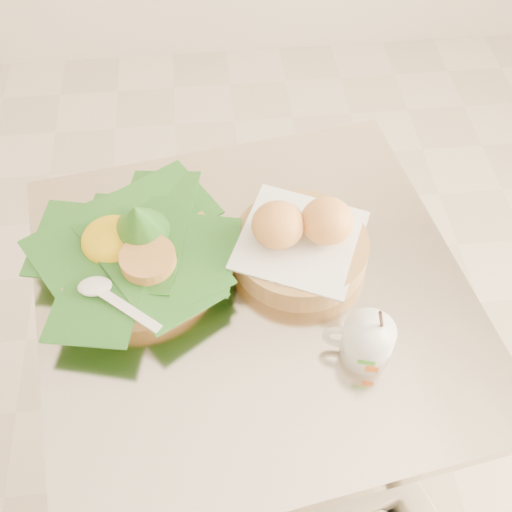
{
  "coord_description": "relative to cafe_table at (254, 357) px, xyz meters",
  "views": [
    {
      "loc": [
        0.12,
        -0.55,
        1.62
      ],
      "look_at": [
        0.18,
        0.06,
        0.82
      ],
      "focal_mm": 45.0,
      "sensor_mm": 36.0,
      "label": 1
    }
  ],
  "objects": [
    {
      "name": "floor",
      "position": [
        -0.18,
        -0.04,
        -0.53
      ],
      "size": [
        3.6,
        3.6,
        0.0
      ],
      "primitive_type": "plane",
      "color": "beige",
      "rests_on": "ground"
    },
    {
      "name": "cafe_table",
      "position": [
        0.0,
        0.0,
        0.0
      ],
      "size": [
        0.8,
        0.8,
        0.75
      ],
      "rotation": [
        0.0,
        0.0,
        0.16
      ],
      "color": "gray",
      "rests_on": "floor"
    },
    {
      "name": "rice_basket",
      "position": [
        -0.19,
        0.07,
        0.27
      ],
      "size": [
        0.34,
        0.34,
        0.17
      ],
      "rotation": [
        0.0,
        0.0,
        -0.4
      ],
      "color": "#B1854B",
      "rests_on": "cafe_table"
    },
    {
      "name": "bread_basket",
      "position": [
        0.08,
        0.06,
        0.26
      ],
      "size": [
        0.26,
        0.26,
        0.12
      ],
      "rotation": [
        0.0,
        0.0,
        0.37
      ],
      "color": "#B1854B",
      "rests_on": "cafe_table"
    },
    {
      "name": "coffee_mug",
      "position": [
        0.16,
        -0.13,
        0.26
      ],
      "size": [
        0.11,
        0.08,
        0.13
      ],
      "rotation": [
        0.0,
        0.0,
        -0.26
      ],
      "color": "white",
      "rests_on": "cafe_table"
    }
  ]
}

